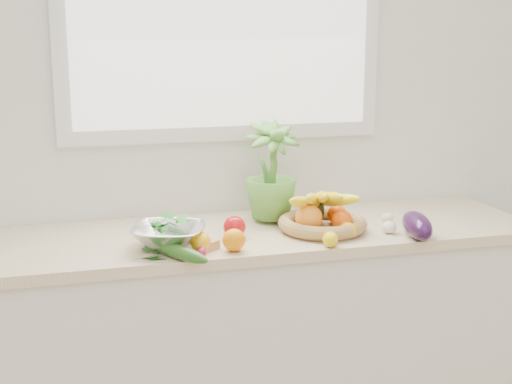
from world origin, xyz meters
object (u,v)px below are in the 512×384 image
object	(u,v)px
fruit_basket	(322,218)
colander_with_spinach	(168,231)
apple	(234,227)
cucumber	(180,252)
potted_herb	(271,170)
eggplant	(417,225)

from	to	relation	value
fruit_basket	colander_with_spinach	world-z (taller)	fruit_basket
apple	colander_with_spinach	world-z (taller)	colander_with_spinach
cucumber	potted_herb	size ratio (longest dim) A/B	0.70
eggplant	cucumber	bearing A→B (deg)	-178.54
apple	cucumber	bearing A→B (deg)	-139.88
eggplant	colander_with_spinach	xyz separation A→B (m)	(-0.89, 0.10, 0.02)
eggplant	potted_herb	world-z (taller)	potted_herb
cucumber	potted_herb	world-z (taller)	potted_herb
fruit_basket	colander_with_spinach	bearing A→B (deg)	-172.85
apple	potted_herb	size ratio (longest dim) A/B	0.22
apple	potted_herb	xyz separation A→B (m)	(0.19, 0.19, 0.16)
eggplant	potted_herb	xyz separation A→B (m)	(-0.44, 0.36, 0.16)
cucumber	colander_with_spinach	size ratio (longest dim) A/B	0.83
apple	eggplant	bearing A→B (deg)	-15.13
apple	fruit_basket	xyz separation A→B (m)	(0.34, 0.00, 0.01)
colander_with_spinach	fruit_basket	bearing A→B (deg)	7.15
fruit_basket	cucumber	bearing A→B (deg)	-160.73
eggplant	colander_with_spinach	size ratio (longest dim) A/B	0.73
eggplant	potted_herb	bearing A→B (deg)	141.02
eggplant	cucumber	world-z (taller)	eggplant
eggplant	fruit_basket	world-z (taller)	fruit_basket
cucumber	colander_with_spinach	xyz separation A→B (m)	(-0.02, 0.12, 0.04)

